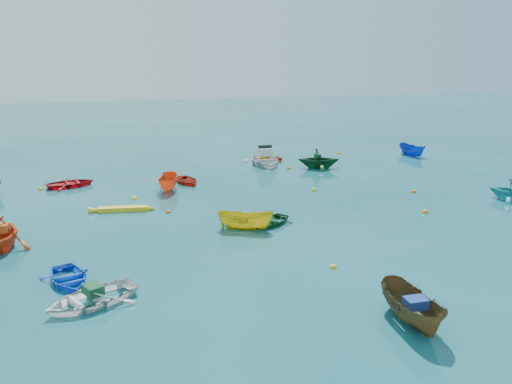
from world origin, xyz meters
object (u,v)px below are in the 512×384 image
object	(u,v)px
dinghy_blue_sw	(69,282)
kayak_yellow	(123,211)
motorboat_white	(265,164)
dinghy_white_near	(92,304)

from	to	relation	value
dinghy_blue_sw	kayak_yellow	xyz separation A→B (m)	(2.35, 9.06, 0.00)
motorboat_white	dinghy_white_near	bearing A→B (deg)	-117.41
dinghy_blue_sw	dinghy_white_near	bearing A→B (deg)	-82.20
dinghy_blue_sw	dinghy_white_near	xyz separation A→B (m)	(0.90, -2.07, 0.00)
dinghy_white_near	kayak_yellow	distance (m)	11.22
dinghy_blue_sw	motorboat_white	world-z (taller)	motorboat_white
dinghy_white_near	motorboat_white	world-z (taller)	motorboat_white
dinghy_blue_sw	motorboat_white	size ratio (longest dim) A/B	0.62
dinghy_white_near	motorboat_white	xyz separation A→B (m)	(13.05, 21.00, 0.00)
kayak_yellow	motorboat_white	bearing A→B (deg)	-41.35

